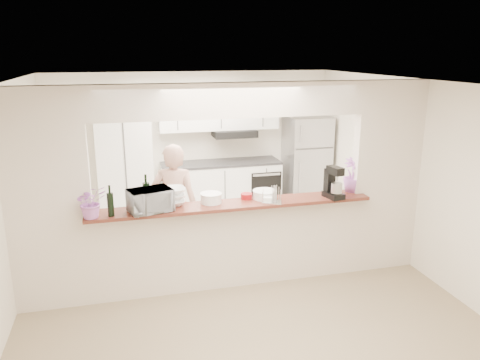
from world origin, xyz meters
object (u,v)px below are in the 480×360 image
object	(u,v)px
toaster_oven	(150,200)
person	(175,206)
refrigerator	(306,162)
stand_mixer	(333,184)

from	to	relation	value
toaster_oven	person	xyz separation A→B (m)	(0.37, 0.90, -0.39)
person	toaster_oven	bearing A→B (deg)	85.06
refrigerator	person	distance (m)	3.23
refrigerator	toaster_oven	distance (m)	4.10
refrigerator	stand_mixer	bearing A→B (deg)	-106.07
toaster_oven	stand_mixer	xyz separation A→B (m)	(2.22, -0.04, 0.05)
stand_mixer	person	world-z (taller)	person
refrigerator	stand_mixer	world-z (taller)	refrigerator
toaster_oven	stand_mixer	world-z (taller)	stand_mixer
refrigerator	stand_mixer	distance (m)	2.93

